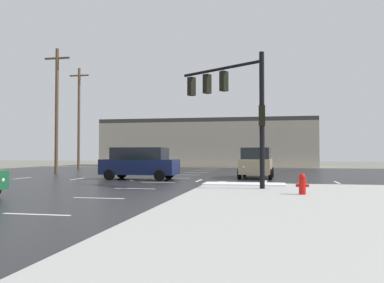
{
  "coord_description": "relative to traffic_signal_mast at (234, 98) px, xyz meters",
  "views": [
    {
      "loc": [
        6.26,
        -23.84,
        1.69
      ],
      "look_at": [
        -0.03,
        8.11,
        2.65
      ],
      "focal_mm": 37.19,
      "sensor_mm": 36.0,
      "label": 1
    }
  ],
  "objects": [
    {
      "name": "traffic_signal_mast",
      "position": [
        0.0,
        0.0,
        0.0
      ],
      "size": [
        4.21,
        2.86,
        6.03
      ],
      "rotation": [
        0.0,
        0.0,
        2.57
      ],
      "color": "black",
      "rests_on": "sidewalk_corner"
    },
    {
      "name": "lane_markings",
      "position": [
        -3.39,
        3.92,
        -4.26
      ],
      "size": [
        36.15,
        36.15,
        0.01
      ],
      "color": "silver",
      "rests_on": "road_asphalt"
    },
    {
      "name": "ground_plane",
      "position": [
        -4.6,
        5.29,
        -4.28
      ],
      "size": [
        120.0,
        120.0,
        0.0
      ],
      "primitive_type": "plane",
      "color": "slate"
    },
    {
      "name": "snow_strip_curbside",
      "position": [
        0.4,
        1.29,
        -4.11
      ],
      "size": [
        4.0,
        1.6,
        0.06
      ],
      "primitive_type": "cube",
      "color": "white",
      "rests_on": "sidewalk_corner"
    },
    {
      "name": "road_asphalt",
      "position": [
        -4.6,
        5.29,
        -4.27
      ],
      "size": [
        44.0,
        44.0,
        0.02
      ],
      "primitive_type": "cube",
      "color": "#232326",
      "rests_on": "ground_plane"
    },
    {
      "name": "utility_pole_distant",
      "position": [
        -18.66,
        21.18,
        1.41
      ],
      "size": [
        2.2,
        0.28,
        10.93
      ],
      "color": "brown",
      "rests_on": "ground_plane"
    },
    {
      "name": "suv_tan",
      "position": [
        0.76,
        8.65,
        -3.19
      ],
      "size": [
        2.31,
        4.9,
        2.03
      ],
      "rotation": [
        0.0,
        0.0,
        -1.61
      ],
      "color": "tan",
      "rests_on": "road_asphalt"
    },
    {
      "name": "suv_navy",
      "position": [
        -6.46,
        5.53,
        -3.19
      ],
      "size": [
        4.89,
        2.31,
        2.03
      ],
      "rotation": [
        0.0,
        0.0,
        3.11
      ],
      "color": "#141E47",
      "rests_on": "road_asphalt"
    },
    {
      "name": "fire_hydrant",
      "position": [
        2.85,
        -3.03,
        -3.74
      ],
      "size": [
        0.48,
        0.26,
        0.79
      ],
      "color": "red",
      "rests_on": "sidewalk_corner"
    },
    {
      "name": "strip_building_background",
      "position": [
        -6.31,
        32.96,
        -1.27
      ],
      "size": [
        27.07,
        8.0,
        6.01
      ],
      "color": "#BCB29E",
      "rests_on": "ground_plane"
    },
    {
      "name": "utility_pole_far",
      "position": [
        -15.59,
        11.31,
        1.11
      ],
      "size": [
        2.2,
        0.28,
        10.34
      ],
      "color": "brown",
      "rests_on": "ground_plane"
    }
  ]
}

